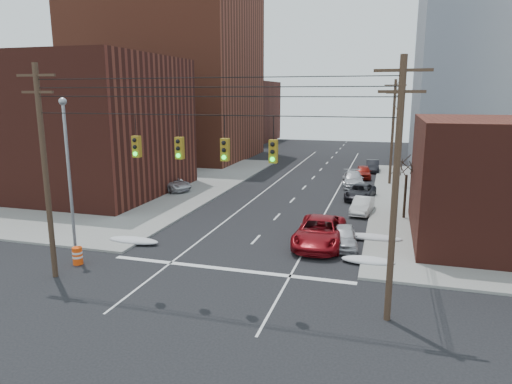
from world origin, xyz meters
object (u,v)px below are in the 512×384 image
Objects in this scene: red_pickup at (320,232)px; lot_car_a at (165,180)px; parked_car_f at (372,166)px; parked_car_a at (344,236)px; parked_car_d at (353,179)px; lot_car_d at (154,172)px; parked_car_c at (360,192)px; construction_barrel at (78,256)px; parked_car_e at (363,172)px; parked_car_b at (362,206)px; lot_car_c at (113,189)px; lot_car_b at (169,183)px.

red_pickup is 1.56× the size of lot_car_a.
parked_car_a is at bearing -94.21° from parked_car_f.
lot_car_a reaches higher than parked_car_a.
parked_car_d is 1.23× the size of lot_car_d.
parked_car_a is 0.81× the size of parked_car_c.
red_pickup is 14.15m from parked_car_c.
lot_car_a is at bearing 103.94° from construction_barrel.
lot_car_d is (-22.69, -7.61, 0.16)m from parked_car_e.
parked_car_c is 4.91× the size of construction_barrel.
lot_car_a is (-19.46, 13.61, 0.14)m from parked_car_a.
parked_car_d reaches higher than parked_car_f.
parked_car_d is (-0.97, 19.87, 0.09)m from parked_car_a.
parked_car_b is 22.51m from lot_car_c.
construction_barrel is (8.63, -24.79, -0.36)m from lot_car_d.
parked_car_f is at bearing 81.13° from parked_car_a.
parked_car_e is at bearing 66.53° from construction_barrel.
parked_car_f is (0.83, 4.98, -0.00)m from parked_car_e.
parked_car_d is at bearing -43.08° from lot_car_b.
lot_car_d is (-3.44, 3.88, 0.06)m from lot_car_a.
lot_car_b is 7.08m from lot_car_d.
red_pickup is 1.50× the size of parked_car_e.
lot_car_a is at bearing -171.25° from parked_car_c.
parked_car_d is at bearing 85.12° from parked_car_a.
lot_car_c reaches higher than parked_car_b.
parked_car_a is 16.03m from construction_barrel.
parked_car_e is 0.82× the size of lot_car_c.
lot_car_b is at bearing -163.03° from parked_car_d.
construction_barrel is at bearing -172.06° from lot_car_c.
parked_car_e is at bearing 74.56° from parked_car_d.
lot_car_c is (-21.86, 7.82, 0.22)m from parked_car_a.
red_pickup is 14.65m from construction_barrel.
parked_car_a is 0.98× the size of lot_car_a.
lot_car_a is (-18.49, -6.25, 0.05)m from parked_car_d.
parked_car_c reaches higher than parked_car_b.
lot_car_b reaches higher than construction_barrel.
parked_car_d is 10.34m from parked_car_f.
lot_car_d reaches higher than parked_car_a.
parked_car_a is 0.99× the size of parked_car_b.
lot_car_a is 0.82× the size of lot_car_b.
parked_car_f is 26.07m from lot_car_b.
parked_car_d is at bearing -102.67° from parked_car_e.
lot_car_d is (-4.62, 5.37, 0.04)m from lot_car_b.
construction_barrel is at bearing -114.74° from parked_car_f.
parked_car_b reaches higher than construction_barrel.
parked_car_d is (0.56, 19.94, -0.11)m from red_pickup.
lot_car_d is at bearing 179.05° from parked_car_d.
parked_car_f reaches higher than parked_car_b.
lot_car_b is (-18.90, -17.95, 0.12)m from parked_car_f.
parked_car_c is 1.15× the size of lot_car_d.
parked_car_f is (0.63, 30.08, 0.04)m from parked_car_a.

